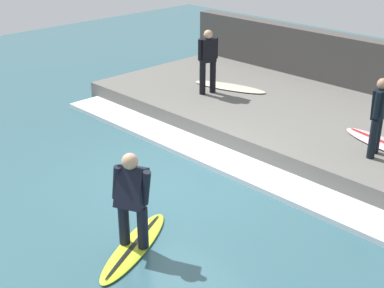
% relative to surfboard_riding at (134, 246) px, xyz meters
% --- Properties ---
extents(ground_plane, '(28.00, 28.00, 0.00)m').
position_rel_surfboard_riding_xyz_m(ground_plane, '(1.75, 1.02, -0.03)').
color(ground_plane, '#335B66').
extents(concrete_ledge, '(4.40, 10.41, 0.42)m').
position_rel_surfboard_riding_xyz_m(concrete_ledge, '(5.75, 1.02, 0.18)').
color(concrete_ledge, '#66635E').
rests_on(concrete_ledge, ground_plane).
extents(back_wall, '(0.50, 10.93, 1.70)m').
position_rel_surfboard_riding_xyz_m(back_wall, '(8.20, 1.02, 0.82)').
color(back_wall, '#474442').
rests_on(back_wall, ground_plane).
extents(wave_foam_crest, '(0.86, 9.89, 0.10)m').
position_rel_surfboard_riding_xyz_m(wave_foam_crest, '(3.12, 1.02, 0.02)').
color(wave_foam_crest, silver).
rests_on(wave_foam_crest, ground_plane).
extents(surfboard_riding, '(1.96, 1.22, 0.07)m').
position_rel_surfboard_riding_xyz_m(surfboard_riding, '(0.00, 0.00, 0.00)').
color(surfboard_riding, '#BFE02D').
rests_on(surfboard_riding, ground_plane).
extents(surfer_riding, '(0.57, 0.63, 1.52)m').
position_rel_surfboard_riding_xyz_m(surfer_riding, '(0.00, -0.00, 0.87)').
color(surfer_riding, black).
rests_on(surfer_riding, surfboard_riding).
extents(surfer_waiting_near, '(0.51, 0.33, 1.59)m').
position_rel_surfboard_riding_xyz_m(surfer_waiting_near, '(5.13, 3.42, 1.29)').
color(surfer_waiting_near, black).
rests_on(surfer_waiting_near, concrete_ledge).
extents(surfboard_waiting_near, '(1.06, 2.05, 0.06)m').
position_rel_surfboard_riding_xyz_m(surfboard_waiting_near, '(5.84, 3.31, 0.42)').
color(surfboard_waiting_near, beige).
rests_on(surfboard_waiting_near, concrete_ledge).
extents(surfer_waiting_far, '(0.50, 0.30, 1.51)m').
position_rel_surfboard_riding_xyz_m(surfer_waiting_far, '(4.74, -1.29, 1.24)').
color(surfer_waiting_far, black).
rests_on(surfer_waiting_far, concrete_ledge).
extents(surfboard_waiting_far, '(0.92, 1.84, 0.07)m').
position_rel_surfboard_riding_xyz_m(surfboard_waiting_far, '(5.33, -1.17, 0.42)').
color(surfboard_waiting_far, beige).
rests_on(surfboard_waiting_far, concrete_ledge).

